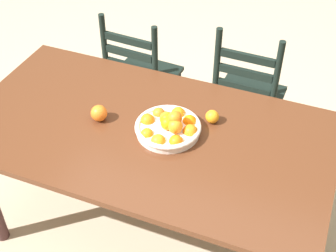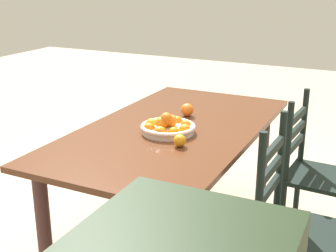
{
  "view_description": "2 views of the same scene",
  "coord_description": "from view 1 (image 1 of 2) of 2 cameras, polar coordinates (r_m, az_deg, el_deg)",
  "views": [
    {
      "loc": [
        0.72,
        -1.51,
        2.22
      ],
      "look_at": [
        0.1,
        0.02,
        0.8
      ],
      "focal_mm": 50.67,
      "sensor_mm": 36.0,
      "label": 1
    },
    {
      "loc": [
        2.29,
        1.1,
        1.62
      ],
      "look_at": [
        0.1,
        0.02,
        0.8
      ],
      "focal_mm": 49.4,
      "sensor_mm": 36.0,
      "label": 2
    }
  ],
  "objects": [
    {
      "name": "orange_loose_0",
      "position": [
        2.27,
        -8.3,
        1.54
      ],
      "size": [
        0.08,
        0.08,
        0.08
      ],
      "primitive_type": "sphere",
      "color": "orange",
      "rests_on": "dining_table"
    },
    {
      "name": "dining_table",
      "position": [
        2.29,
        -2.61,
        -2.37
      ],
      "size": [
        1.75,
        0.94,
        0.76
      ],
      "color": "#4F2A18",
      "rests_on": "ground"
    },
    {
      "name": "fruit_bowl",
      "position": [
        2.18,
        0.09,
        -0.11
      ],
      "size": [
        0.31,
        0.31,
        0.13
      ],
      "color": "silver",
      "rests_on": "dining_table"
    },
    {
      "name": "orange_loose_1",
      "position": [
        2.25,
        5.34,
        1.12
      ],
      "size": [
        0.06,
        0.06,
        0.06
      ],
      "primitive_type": "sphere",
      "color": "orange",
      "rests_on": "dining_table"
    },
    {
      "name": "chair_by_cabinet",
      "position": [
        3.08,
        -3.29,
        5.64
      ],
      "size": [
        0.42,
        0.42,
        0.94
      ],
      "rotation": [
        0.0,
        0.0,
        3.08
      ],
      "color": "black",
      "rests_on": "ground"
    },
    {
      "name": "ground_plane",
      "position": [
        2.78,
        -2.2,
        -12.32
      ],
      "size": [
        12.0,
        12.0,
        0.0
      ],
      "primitive_type": "plane",
      "color": "tan"
    },
    {
      "name": "chair_near_window",
      "position": [
        2.92,
        9.43,
        3.05
      ],
      "size": [
        0.4,
        0.4,
        0.98
      ],
      "rotation": [
        0.0,
        0.0,
        3.11
      ],
      "color": "black",
      "rests_on": "ground"
    }
  ]
}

